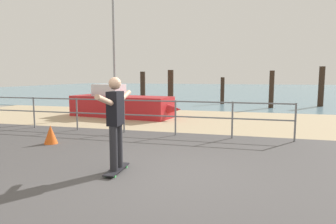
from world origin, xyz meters
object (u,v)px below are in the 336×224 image
(skateboard, at_px, (117,169))
(traffic_cone, at_px, (51,135))
(skateboarder, at_px, (116,118))
(sailboat, at_px, (124,105))

(skateboard, height_order, traffic_cone, traffic_cone)
(skateboard, relative_size, skateboarder, 0.49)
(skateboarder, bearing_deg, sailboat, 112.48)
(skateboard, bearing_deg, skateboarder, -0.45)
(sailboat, relative_size, skateboarder, 3.24)
(skateboard, relative_size, traffic_cone, 1.62)
(sailboat, relative_size, traffic_cone, 10.70)
(skateboard, distance_m, traffic_cone, 3.11)
(sailboat, xyz_separation_m, skateboard, (2.86, -6.91, -0.46))
(skateboard, xyz_separation_m, traffic_cone, (-2.62, 1.67, 0.18))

